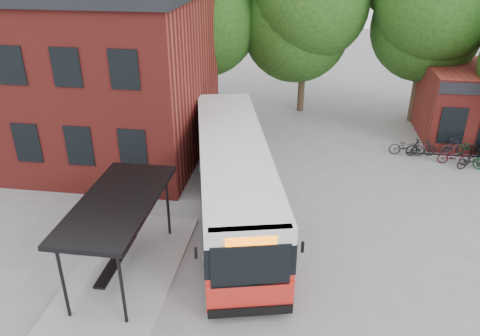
# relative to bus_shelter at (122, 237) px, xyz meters

# --- Properties ---
(ground) EXTENTS (100.00, 100.00, 0.00)m
(ground) POSITION_rel_bus_shelter_xyz_m (4.50, 1.00, -1.45)
(ground) COLOR slate
(station_building) EXTENTS (18.40, 10.40, 8.50)m
(station_building) POSITION_rel_bus_shelter_xyz_m (-8.50, 10.00, 2.80)
(station_building) COLOR maroon
(station_building) RESTS_ON ground
(bus_shelter) EXTENTS (3.60, 7.00, 2.90)m
(bus_shelter) POSITION_rel_bus_shelter_xyz_m (0.00, 0.00, 0.00)
(bus_shelter) COLOR black
(bus_shelter) RESTS_ON ground
(bike_rail) EXTENTS (5.20, 0.10, 0.38)m
(bike_rail) POSITION_rel_bus_shelter_xyz_m (13.78, 11.00, -1.26)
(bike_rail) COLOR black
(bike_rail) RESTS_ON ground
(tree_0) EXTENTS (7.92, 7.92, 11.00)m
(tree_0) POSITION_rel_bus_shelter_xyz_m (-1.50, 17.00, 4.05)
(tree_0) COLOR #1B4111
(tree_0) RESTS_ON ground
(tree_1) EXTENTS (7.92, 7.92, 10.40)m
(tree_1) POSITION_rel_bus_shelter_xyz_m (5.50, 18.00, 3.75)
(tree_1) COLOR #1B4111
(tree_1) RESTS_ON ground
(tree_2) EXTENTS (7.92, 7.92, 11.00)m
(tree_2) POSITION_rel_bus_shelter_xyz_m (12.50, 17.00, 4.05)
(tree_2) COLOR #1B4111
(tree_2) RESTS_ON ground
(city_bus) EXTENTS (5.61, 13.02, 3.24)m
(city_bus) POSITION_rel_bus_shelter_xyz_m (3.07, 4.44, 0.17)
(city_bus) COLOR red
(city_bus) RESTS_ON ground
(bicycle_0) EXTENTS (1.84, 0.67, 0.96)m
(bicycle_0) POSITION_rel_bus_shelter_xyz_m (11.29, 11.49, -0.97)
(bicycle_0) COLOR #25232C
(bicycle_0) RESTS_ON ground
(bicycle_1) EXTENTS (1.64, 0.66, 0.96)m
(bicycle_1) POSITION_rel_bus_shelter_xyz_m (12.02, 11.48, -0.97)
(bicycle_1) COLOR black
(bicycle_1) RESTS_ON ground
(bicycle_2) EXTENTS (1.64, 0.73, 0.83)m
(bicycle_2) POSITION_rel_bus_shelter_xyz_m (13.48, 10.64, -1.03)
(bicycle_2) COLOR #3E0B10
(bicycle_2) RESTS_ON ground
(bicycle_3) EXTENTS (1.61, 0.96, 0.94)m
(bicycle_3) POSITION_rel_bus_shelter_xyz_m (13.78, 11.89, -0.98)
(bicycle_3) COLOR #26262D
(bicycle_3) RESTS_ON ground
(bicycle_4) EXTENTS (1.85, 1.27, 0.92)m
(bicycle_4) POSITION_rel_bus_shelter_xyz_m (14.27, 10.34, -0.99)
(bicycle_4) COLOR black
(bicycle_4) RESTS_ON ground
(bicycle_6) EXTENTS (1.88, 1.04, 0.94)m
(bicycle_6) POSITION_rel_bus_shelter_xyz_m (14.66, 11.88, -0.98)
(bicycle_6) COLOR #103D23
(bicycle_6) RESTS_ON ground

